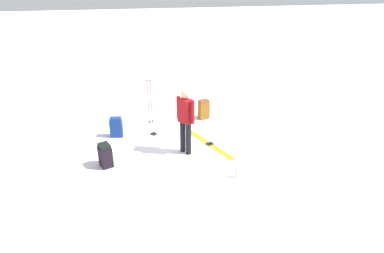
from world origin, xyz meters
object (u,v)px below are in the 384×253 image
(skier_standing, at_px, (185,118))
(thermos_bottle, at_px, (237,172))
(ski_pair_near, at_px, (210,144))
(backpack_large_dark, at_px, (105,155))
(ski_poles_planted_near, at_px, (150,100))
(ski_pair_far, at_px, (154,134))
(backpack_small_spare, at_px, (204,110))
(backpack_bright, at_px, (116,127))

(skier_standing, distance_m, thermos_bottle, 1.84)
(ski_pair_near, bearing_deg, backpack_large_dark, 10.27)
(ski_poles_planted_near, relative_size, thermos_bottle, 5.33)
(ski_pair_far, distance_m, ski_poles_planted_near, 1.13)
(ski_pair_near, height_order, thermos_bottle, thermos_bottle)
(ski_poles_planted_near, bearing_deg, ski_pair_far, 89.07)
(thermos_bottle, bearing_deg, ski_pair_far, -58.82)
(backpack_large_dark, height_order, thermos_bottle, backpack_large_dark)
(ski_pair_far, relative_size, backpack_large_dark, 2.83)
(ski_pair_near, relative_size, ski_pair_far, 1.13)
(ski_pair_near, bearing_deg, backpack_small_spare, -99.31)
(skier_standing, distance_m, ski_poles_planted_near, 2.15)
(backpack_large_dark, xyz_separation_m, backpack_small_spare, (-2.99, -2.25, 0.02))
(backpack_small_spare, height_order, ski_poles_planted_near, ski_poles_planted_near)
(ski_pair_near, bearing_deg, backpack_bright, -23.91)
(backpack_bright, relative_size, ski_poles_planted_near, 0.42)
(ski_pair_far, distance_m, thermos_bottle, 3.02)
(ski_poles_planted_near, bearing_deg, backpack_bright, 34.17)
(ski_pair_near, relative_size, backpack_bright, 3.25)
(skier_standing, relative_size, ski_pair_near, 0.91)
(backpack_large_dark, height_order, backpack_bright, backpack_large_dark)
(backpack_bright, bearing_deg, ski_pair_near, 156.09)
(backpack_large_dark, distance_m, ski_poles_planted_near, 2.66)
(ski_pair_far, relative_size, backpack_bright, 2.89)
(skier_standing, height_order, ski_poles_planted_near, skier_standing)
(ski_pair_far, height_order, backpack_small_spare, backpack_small_spare)
(backpack_bright, relative_size, thermos_bottle, 2.21)
(skier_standing, xyz_separation_m, ski_pair_near, (-0.71, -0.26, -0.94))
(skier_standing, relative_size, backpack_large_dark, 2.90)
(backpack_large_dark, relative_size, backpack_bright, 1.02)
(backpack_large_dark, bearing_deg, backpack_small_spare, -143.04)
(backpack_large_dark, xyz_separation_m, ski_poles_planted_near, (-1.31, -2.27, 0.48))
(backpack_bright, distance_m, thermos_bottle, 3.75)
(skier_standing, height_order, ski_pair_near, skier_standing)
(backpack_large_dark, height_order, ski_poles_planted_near, ski_poles_planted_near)
(backpack_bright, bearing_deg, ski_pair_far, 172.37)
(ski_poles_planted_near, bearing_deg, backpack_large_dark, 59.90)
(backpack_large_dark, relative_size, ski_poles_planted_near, 0.42)
(backpack_bright, height_order, ski_poles_planted_near, ski_poles_planted_near)
(ski_pair_far, bearing_deg, thermos_bottle, 121.18)
(ski_poles_planted_near, distance_m, thermos_bottle, 3.81)
(backpack_large_dark, distance_m, backpack_small_spare, 3.74)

